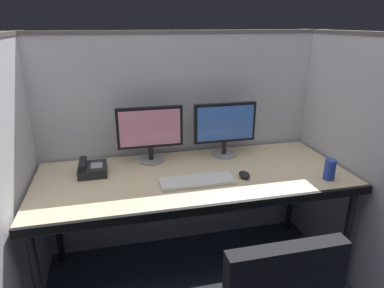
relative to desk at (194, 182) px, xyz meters
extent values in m
cube|color=silver|center=(0.00, 0.46, 0.08)|extent=(2.20, 0.05, 1.55)
cube|color=#605B56|center=(0.00, 0.46, 0.87)|extent=(2.21, 0.06, 0.02)
cube|color=silver|center=(-0.99, -0.09, 0.08)|extent=(0.05, 1.40, 1.55)
cube|color=silver|center=(0.99, -0.09, 0.08)|extent=(0.05, 1.40, 1.55)
cube|color=#605B56|center=(0.99, -0.09, 0.87)|extent=(0.06, 1.41, 0.02)
cube|color=beige|center=(0.00, 0.01, 0.03)|extent=(1.90, 0.80, 0.04)
cube|color=black|center=(0.00, -0.38, 0.03)|extent=(1.90, 0.02, 0.05)
cylinder|color=black|center=(0.89, -0.33, -0.34)|extent=(0.04, 0.04, 0.70)
cylinder|color=black|center=(-0.89, 0.35, -0.34)|extent=(0.04, 0.04, 0.70)
cylinder|color=black|center=(0.89, 0.35, -0.34)|extent=(0.04, 0.04, 0.70)
cylinder|color=gray|center=(-0.23, 0.28, 0.06)|extent=(0.17, 0.17, 0.01)
cylinder|color=black|center=(-0.23, 0.28, 0.11)|extent=(0.03, 0.03, 0.09)
cube|color=black|center=(-0.23, 0.28, 0.29)|extent=(0.43, 0.03, 0.27)
cube|color=pink|center=(-0.23, 0.26, 0.29)|extent=(0.39, 0.01, 0.23)
cylinder|color=gray|center=(0.28, 0.27, 0.06)|extent=(0.17, 0.17, 0.01)
cylinder|color=black|center=(0.28, 0.27, 0.11)|extent=(0.03, 0.03, 0.09)
cube|color=black|center=(0.28, 0.27, 0.29)|extent=(0.43, 0.03, 0.27)
cube|color=#3F72D8|center=(0.28, 0.25, 0.29)|extent=(0.39, 0.01, 0.23)
cube|color=silver|center=(-0.01, -0.11, 0.06)|extent=(0.43, 0.15, 0.02)
ellipsoid|color=black|center=(0.28, -0.10, 0.07)|extent=(0.06, 0.10, 0.03)
cylinder|color=#59595B|center=(0.28, -0.08, 0.08)|extent=(0.01, 0.01, 0.01)
cylinder|color=#263FB2|center=(0.76, -0.24, 0.11)|extent=(0.07, 0.07, 0.12)
cube|color=black|center=(-0.60, 0.16, 0.08)|extent=(0.17, 0.19, 0.06)
cube|color=black|center=(-0.66, 0.16, 0.12)|extent=(0.04, 0.17, 0.03)
cube|color=gray|center=(-0.58, 0.15, 0.11)|extent=(0.07, 0.09, 0.00)
camera|label=1|loc=(-0.45, -1.84, 0.93)|focal=31.84mm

